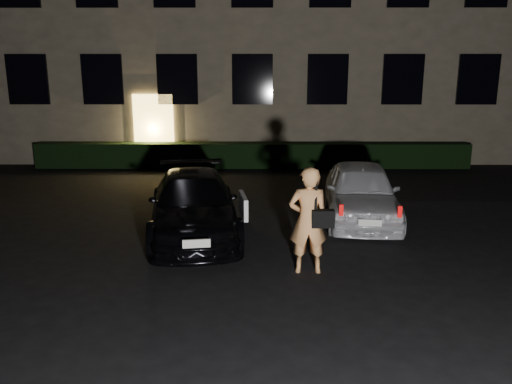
{
  "coord_description": "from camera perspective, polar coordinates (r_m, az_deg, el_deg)",
  "views": [
    {
      "loc": [
        0.21,
        -6.73,
        3.24
      ],
      "look_at": [
        0.17,
        2.0,
        1.14
      ],
      "focal_mm": 35.0,
      "sensor_mm": 36.0,
      "label": 1
    }
  ],
  "objects": [
    {
      "name": "ground",
      "position": [
        7.48,
        -1.37,
        -12.17
      ],
      "size": [
        80.0,
        80.0,
        0.0
      ],
      "primitive_type": "plane",
      "color": "black",
      "rests_on": "ground"
    },
    {
      "name": "building",
      "position": [
        21.9,
        -0.3,
        20.75
      ],
      "size": [
        20.0,
        8.11,
        12.0
      ],
      "color": "#655C48",
      "rests_on": "ground"
    },
    {
      "name": "hedge",
      "position": [
        17.46,
        -0.41,
        4.23
      ],
      "size": [
        15.0,
        0.7,
        0.85
      ],
      "primitive_type": "cube",
      "color": "black",
      "rests_on": "ground"
    },
    {
      "name": "sedan",
      "position": [
        10.27,
        -7.14,
        -1.38
      ],
      "size": [
        2.34,
        4.48,
        1.24
      ],
      "rotation": [
        0.0,
        0.0,
        0.15
      ],
      "color": "black",
      "rests_on": "ground"
    },
    {
      "name": "hatch",
      "position": [
        11.37,
        11.89,
        0.04
      ],
      "size": [
        1.91,
        3.94,
        1.3
      ],
      "rotation": [
        0.0,
        0.0,
        -0.1
      ],
      "color": "silver",
      "rests_on": "ground"
    },
    {
      "name": "man",
      "position": [
        8.18,
        6.03,
        -3.23
      ],
      "size": [
        0.74,
        0.44,
        1.78
      ],
      "rotation": [
        0.0,
        0.0,
        3.17
      ],
      "color": "#E69B59",
      "rests_on": "ground"
    }
  ]
}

